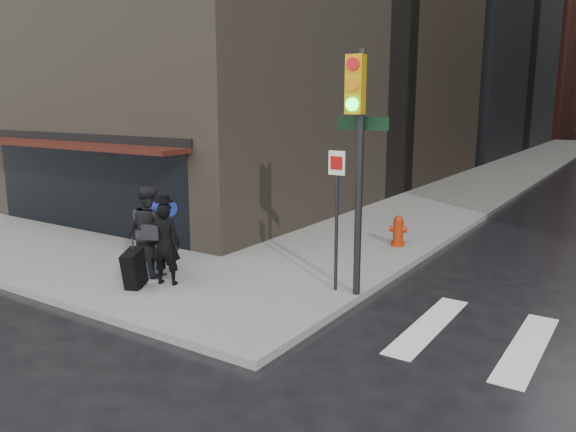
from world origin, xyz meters
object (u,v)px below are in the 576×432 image
object	(u,v)px
man_overcoat	(159,247)
man_jeans	(150,230)
traffic_light	(356,141)
man_greycoat	(152,236)
fire_hydrant	(398,232)

from	to	relation	value
man_overcoat	man_jeans	distance (m)	0.85
man_jeans	traffic_light	world-z (taller)	traffic_light
man_jeans	man_greycoat	bearing A→B (deg)	165.60
man_overcoat	traffic_light	bearing A→B (deg)	-176.89
man_overcoat	man_greycoat	bearing A→B (deg)	-53.45
traffic_light	fire_hydrant	bearing A→B (deg)	99.61
man_overcoat	fire_hydrant	world-z (taller)	man_overcoat
man_overcoat	man_jeans	bearing A→B (deg)	-52.95
man_jeans	man_overcoat	bearing A→B (deg)	161.87
man_overcoat	man_greycoat	xyz separation A→B (m)	(-0.62, 0.39, 0.08)
man_overcoat	traffic_light	xyz separation A→B (m)	(3.54, 1.58, 2.17)
man_greycoat	man_jeans	bearing A→B (deg)	-61.69
man_greycoat	traffic_light	bearing A→B (deg)	162.54
man_jeans	man_greycoat	size ratio (longest dim) A/B	1.12
traffic_light	fire_hydrant	xyz separation A→B (m)	(-0.73, 4.02, -2.60)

